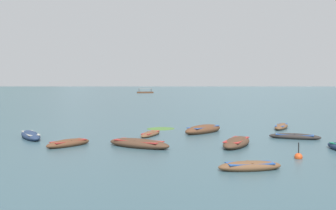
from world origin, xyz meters
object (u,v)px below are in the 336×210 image
(rowboat_2, at_px, (68,143))
(ferry_0, at_px, (145,92))
(rowboat_6, at_px, (151,134))
(rowboat_7, at_px, (31,135))
(mooring_buoy, at_px, (298,157))
(rowboat_0, at_px, (237,143))
(rowboat_9, at_px, (281,126))
(rowboat_3, at_px, (250,166))
(rowboat_5, at_px, (139,144))
(rowboat_8, at_px, (295,137))
(rowboat_1, at_px, (203,130))

(rowboat_2, height_order, ferry_0, ferry_0)
(rowboat_6, bearing_deg, rowboat_7, -174.66)
(mooring_buoy, bearing_deg, rowboat_2, 158.87)
(rowboat_7, relative_size, ferry_0, 0.55)
(rowboat_0, bearing_deg, rowboat_7, 162.64)
(rowboat_0, distance_m, rowboat_9, 11.31)
(rowboat_3, height_order, rowboat_6, rowboat_3)
(rowboat_2, xyz_separation_m, rowboat_5, (4.48, -0.67, 0.03))
(rowboat_5, height_order, rowboat_8, rowboat_5)
(ferry_0, bearing_deg, mooring_buoy, -87.52)
(rowboat_3, bearing_deg, mooring_buoy, 35.78)
(rowboat_3, distance_m, rowboat_7, 17.20)
(rowboat_6, bearing_deg, mooring_buoy, -51.58)
(rowboat_1, height_order, rowboat_3, rowboat_1)
(rowboat_5, bearing_deg, rowboat_7, 150.82)
(rowboat_2, distance_m, rowboat_3, 12.14)
(rowboat_3, height_order, mooring_buoy, mooring_buoy)
(rowboat_1, xyz_separation_m, rowboat_3, (-0.05, -13.52, -0.09))
(rowboat_1, height_order, rowboat_9, rowboat_1)
(rowboat_1, xyz_separation_m, mooring_buoy, (3.26, -11.14, -0.15))
(rowboat_2, bearing_deg, rowboat_1, 32.40)
(rowboat_5, distance_m, ferry_0, 156.86)
(rowboat_0, distance_m, rowboat_6, 7.53)
(rowboat_8, bearing_deg, rowboat_9, 77.45)
(rowboat_1, bearing_deg, rowboat_0, -81.34)
(rowboat_0, bearing_deg, rowboat_8, 29.86)
(rowboat_7, relative_size, mooring_buoy, 4.52)
(rowboat_6, xyz_separation_m, ferry_0, (0.62, 151.59, 0.32))
(rowboat_3, bearing_deg, rowboat_6, 109.77)
(rowboat_5, bearing_deg, rowboat_3, -52.49)
(rowboat_2, relative_size, ferry_0, 0.39)
(rowboat_2, bearing_deg, rowboat_6, 40.75)
(rowboat_6, relative_size, mooring_buoy, 3.57)
(rowboat_7, height_order, mooring_buoy, mooring_buoy)
(rowboat_6, distance_m, mooring_buoy, 12.24)
(rowboat_1, bearing_deg, ferry_0, 91.42)
(mooring_buoy, bearing_deg, rowboat_7, 151.87)
(rowboat_9, xyz_separation_m, mooring_buoy, (-4.22, -13.64, -0.07))
(rowboat_0, relative_size, rowboat_6, 1.24)
(rowboat_0, height_order, mooring_buoy, mooring_buoy)
(rowboat_3, bearing_deg, rowboat_2, 142.53)
(rowboat_9, bearing_deg, rowboat_8, -102.55)
(rowboat_5, xyz_separation_m, rowboat_6, (0.85, 5.26, -0.08))
(rowboat_8, distance_m, ferry_0, 154.28)
(rowboat_0, bearing_deg, rowboat_3, -99.16)
(rowboat_5, bearing_deg, rowboat_9, 36.29)
(rowboat_1, height_order, rowboat_5, rowboat_1)
(rowboat_2, relative_size, rowboat_3, 1.00)
(rowboat_2, height_order, rowboat_6, rowboat_2)
(rowboat_1, relative_size, rowboat_2, 1.39)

